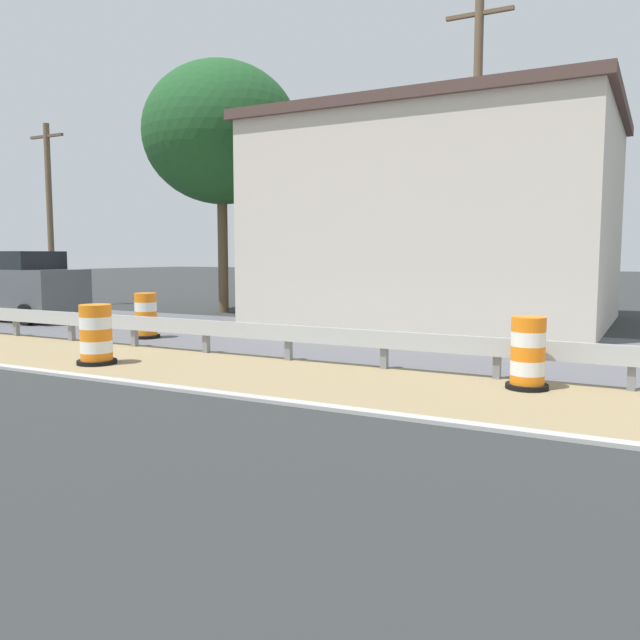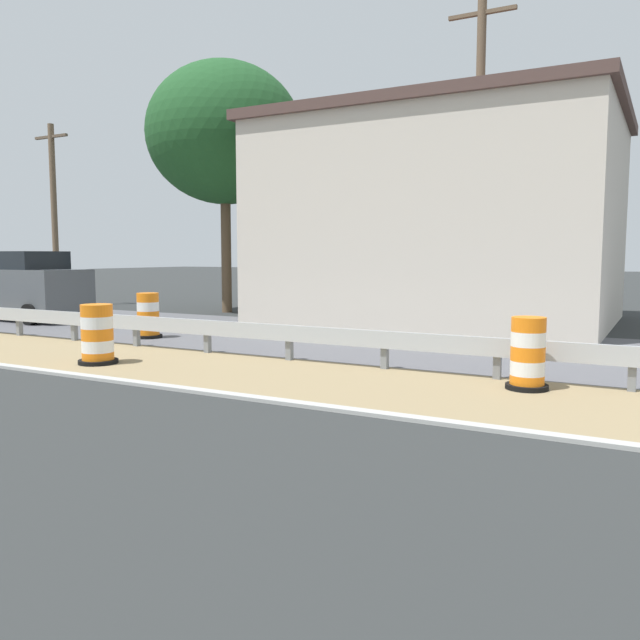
{
  "view_description": "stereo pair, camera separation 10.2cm",
  "coord_description": "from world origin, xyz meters",
  "px_view_note": "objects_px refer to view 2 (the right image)",
  "views": [
    {
      "loc": [
        -8.9,
        4.26,
        2.09
      ],
      "look_at": [
        0.83,
        9.45,
        0.97
      ],
      "focal_mm": 36.14,
      "sensor_mm": 36.0,
      "label": 1
    },
    {
      "loc": [
        -8.85,
        4.17,
        2.09
      ],
      "look_at": [
        0.83,
        9.45,
        0.97
      ],
      "focal_mm": 36.14,
      "sensor_mm": 36.0,
      "label": 2
    }
  ],
  "objects_px": {
    "traffic_barrel_close": "(528,357)",
    "traffic_barrel_far": "(97,337)",
    "car_lead_near_lane": "(26,286)",
    "utility_pole_near": "(479,160)",
    "utility_pole_mid": "(54,212)",
    "traffic_barrel_mid": "(148,318)"
  },
  "relations": [
    {
      "from": "traffic_barrel_close",
      "to": "traffic_barrel_far",
      "type": "height_order",
      "value": "traffic_barrel_far"
    },
    {
      "from": "traffic_barrel_close",
      "to": "car_lead_near_lane",
      "type": "height_order",
      "value": "car_lead_near_lane"
    },
    {
      "from": "traffic_barrel_close",
      "to": "car_lead_near_lane",
      "type": "bearing_deg",
      "value": 78.4
    },
    {
      "from": "traffic_barrel_far",
      "to": "utility_pole_near",
      "type": "relative_size",
      "value": 0.13
    },
    {
      "from": "car_lead_near_lane",
      "to": "traffic_barrel_far",
      "type": "bearing_deg",
      "value": 151.42
    },
    {
      "from": "car_lead_near_lane",
      "to": "utility_pole_near",
      "type": "distance_m",
      "value": 14.38
    },
    {
      "from": "car_lead_near_lane",
      "to": "utility_pole_near",
      "type": "height_order",
      "value": "utility_pole_near"
    },
    {
      "from": "traffic_barrel_close",
      "to": "utility_pole_mid",
      "type": "xyz_separation_m",
      "value": [
        7.72,
        20.12,
        3.28
      ]
    },
    {
      "from": "traffic_barrel_close",
      "to": "traffic_barrel_mid",
      "type": "height_order",
      "value": "traffic_barrel_mid"
    },
    {
      "from": "traffic_barrel_far",
      "to": "utility_pole_mid",
      "type": "height_order",
      "value": "utility_pole_mid"
    },
    {
      "from": "utility_pole_near",
      "to": "utility_pole_mid",
      "type": "distance_m",
      "value": 17.32
    },
    {
      "from": "traffic_barrel_close",
      "to": "utility_pole_mid",
      "type": "distance_m",
      "value": 21.79
    },
    {
      "from": "traffic_barrel_close",
      "to": "utility_pole_mid",
      "type": "relative_size",
      "value": 0.16
    },
    {
      "from": "utility_pole_mid",
      "to": "utility_pole_near",
      "type": "bearing_deg",
      "value": -91.14
    },
    {
      "from": "car_lead_near_lane",
      "to": "utility_pole_mid",
      "type": "height_order",
      "value": "utility_pole_mid"
    },
    {
      "from": "traffic_barrel_close",
      "to": "car_lead_near_lane",
      "type": "xyz_separation_m",
      "value": [
        3.32,
        16.16,
        0.58
      ]
    },
    {
      "from": "traffic_barrel_mid",
      "to": "traffic_barrel_far",
      "type": "bearing_deg",
      "value": -150.6
    },
    {
      "from": "traffic_barrel_far",
      "to": "traffic_barrel_close",
      "type": "bearing_deg",
      "value": -78.93
    },
    {
      "from": "traffic_barrel_close",
      "to": "traffic_barrel_far",
      "type": "xyz_separation_m",
      "value": [
        -1.51,
        7.72,
        0.01
      ]
    },
    {
      "from": "traffic_barrel_close",
      "to": "traffic_barrel_far",
      "type": "relative_size",
      "value": 0.99
    },
    {
      "from": "car_lead_near_lane",
      "to": "utility_pole_mid",
      "type": "distance_m",
      "value": 6.5
    },
    {
      "from": "utility_pole_near",
      "to": "utility_pole_mid",
      "type": "height_order",
      "value": "utility_pole_near"
    }
  ]
}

